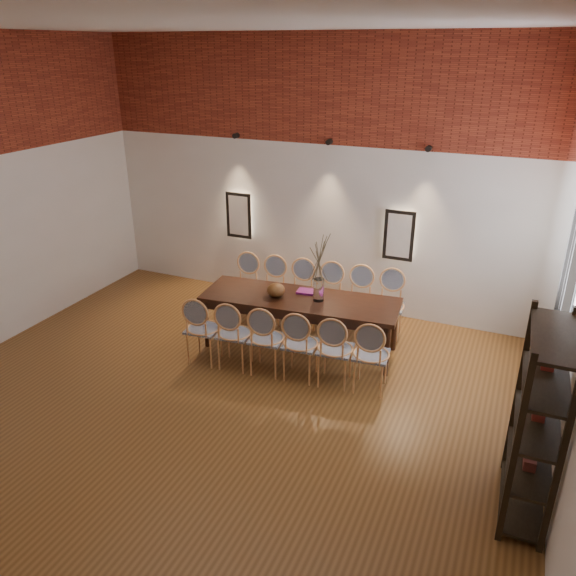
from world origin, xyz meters
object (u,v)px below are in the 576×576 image
at_px(chair_far_b, 271,291).
at_px(chair_near_b, 235,333).
at_px(chair_near_a, 203,328).
at_px(chair_near_c, 267,338).
at_px(chair_near_d, 301,343).
at_px(chair_far_d, 328,298).
at_px(chair_near_e, 335,349).
at_px(chair_far_c, 299,295).
at_px(chair_far_f, 389,306).
at_px(chair_far_e, 358,302).
at_px(chair_near_f, 371,354).
at_px(chair_far_a, 244,287).
at_px(shelving_rack, 537,423).
at_px(bowl, 276,290).
at_px(dining_table, 300,323).
at_px(book, 307,292).
at_px(vase, 319,290).

bearing_deg(chair_far_b, chair_near_b, 90.00).
bearing_deg(chair_near_a, chair_near_c, 0.00).
bearing_deg(chair_near_d, chair_far_d, 90.00).
bearing_deg(chair_near_a, chair_near_e, -0.00).
height_order(chair_near_c, chair_far_c, same).
bearing_deg(chair_far_f, chair_far_d, 0.00).
height_order(chair_near_e, chair_far_c, same).
height_order(chair_far_e, chair_far_f, same).
xyz_separation_m(chair_near_d, chair_near_e, (0.43, 0.04, 0.00)).
bearing_deg(chair_far_e, chair_near_f, 107.26).
bearing_deg(chair_near_f, chair_far_e, 107.26).
bearing_deg(chair_far_a, shelving_rack, 143.17).
distance_m(chair_near_d, chair_near_e, 0.43).
bearing_deg(chair_far_f, chair_near_d, 58.15).
distance_m(chair_near_a, chair_far_f, 2.58).
bearing_deg(chair_near_e, bowl, 146.23).
distance_m(chair_near_d, chair_far_b, 1.64).
bearing_deg(chair_far_c, shelving_rack, 135.85).
height_order(chair_near_c, chair_far_a, same).
relative_size(chair_far_b, chair_far_f, 1.00).
xyz_separation_m(chair_far_e, shelving_rack, (2.34, -2.62, 0.43)).
height_order(chair_far_a, chair_far_f, same).
relative_size(chair_far_d, shelving_rack, 0.52).
bearing_deg(dining_table, chair_near_e, -47.02).
bearing_deg(chair_far_d, chair_near_e, 107.26).
relative_size(bowl, shelving_rack, 0.13).
height_order(chair_near_f, book, chair_near_f).
relative_size(chair_near_b, chair_far_b, 1.00).
height_order(chair_near_a, vase, vase).
distance_m(chair_near_f, shelving_rack, 2.22).
xyz_separation_m(chair_near_b, chair_near_f, (1.73, 0.17, 0.00)).
relative_size(chair_near_e, chair_far_f, 1.00).
relative_size(chair_near_c, chair_near_f, 1.00).
height_order(chair_near_e, chair_far_e, same).
xyz_separation_m(chair_far_d, book, (-0.12, -0.52, 0.30)).
distance_m(chair_near_c, chair_far_b, 1.46).
height_order(chair_near_f, vase, vase).
bearing_deg(chair_near_d, chair_far_a, 132.98).
bearing_deg(shelving_rack, dining_table, 146.09).
bearing_deg(bowl, shelving_rack, -28.87).
bearing_deg(shelving_rack, chair_near_f, 142.80).
relative_size(chair_near_f, chair_far_e, 1.00).
relative_size(chair_near_f, chair_far_b, 1.00).
xyz_separation_m(chair_near_d, chair_far_c, (-0.57, 1.35, 0.00)).
bearing_deg(chair_near_a, chair_far_b, 72.74).
bearing_deg(shelving_rack, chair_far_c, 140.28).
relative_size(chair_near_b, shelving_rack, 0.52).
bearing_deg(shelving_rack, chair_near_d, 154.32).
bearing_deg(chair_far_f, chair_far_b, 0.00).
bearing_deg(chair_near_c, chair_far_d, 72.74).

